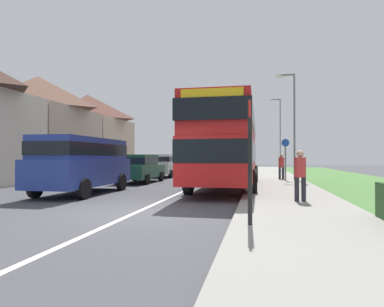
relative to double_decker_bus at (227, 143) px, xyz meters
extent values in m
plane|color=#424247|center=(-1.71, -7.41, -2.14)|extent=(120.00, 120.00, 0.00)
cube|color=silver|center=(-1.71, 0.59, -2.14)|extent=(0.14, 60.00, 0.01)
cube|color=gray|center=(2.49, -1.41, -2.08)|extent=(3.20, 68.00, 0.12)
cube|color=red|center=(0.00, 0.00, -0.82)|extent=(2.50, 10.64, 1.65)
cube|color=red|center=(0.00, 0.00, 0.78)|extent=(2.45, 10.43, 1.55)
cube|color=black|center=(0.00, 0.00, -0.49)|extent=(2.52, 10.69, 0.76)
cube|color=black|center=(0.00, 0.00, 0.86)|extent=(2.52, 10.69, 0.72)
cube|color=gold|center=(0.00, -5.27, 1.28)|extent=(2.00, 0.08, 0.44)
cylinder|color=black|center=(-1.25, 3.30, -1.64)|extent=(0.30, 1.00, 1.00)
cylinder|color=black|center=(1.25, 3.30, -1.64)|extent=(0.30, 1.00, 1.00)
cylinder|color=black|center=(-1.25, -2.93, -1.64)|extent=(0.30, 1.00, 1.00)
cylinder|color=black|center=(1.25, -2.93, -1.64)|extent=(0.30, 1.00, 1.00)
cube|color=navy|center=(-5.42, -3.56, -1.27)|extent=(1.95, 5.14, 1.02)
cube|color=navy|center=(-5.42, -3.56, -0.34)|extent=(1.72, 4.72, 0.83)
cube|color=black|center=(-5.42, -3.56, -0.39)|extent=(1.75, 4.77, 0.47)
cylinder|color=black|center=(-6.38, -1.97, -1.78)|extent=(0.20, 0.72, 0.72)
cylinder|color=black|center=(-4.47, -1.97, -1.78)|extent=(0.20, 0.72, 0.72)
cylinder|color=black|center=(-6.38, -5.15, -1.78)|extent=(0.20, 0.72, 0.72)
cylinder|color=black|center=(-4.47, -5.15, -1.78)|extent=(0.20, 0.72, 0.72)
cube|color=#19472D|center=(-5.26, 2.51, -1.48)|extent=(1.75, 4.28, 0.72)
cube|color=#19472D|center=(-5.26, 2.30, -0.83)|extent=(1.54, 2.35, 0.59)
cube|color=black|center=(-5.26, 2.30, -0.86)|extent=(1.58, 2.38, 0.33)
cylinder|color=black|center=(-6.12, 3.84, -1.84)|extent=(0.20, 0.60, 0.60)
cylinder|color=black|center=(-4.40, 3.84, -1.84)|extent=(0.20, 0.60, 0.60)
cylinder|color=black|center=(-6.12, 1.19, -1.84)|extent=(0.20, 0.60, 0.60)
cylinder|color=black|center=(-4.40, 1.19, -1.84)|extent=(0.20, 0.60, 0.60)
cube|color=#B7B7BC|center=(-5.42, 7.93, -1.47)|extent=(1.74, 3.99, 0.75)
cube|color=#B7B7BC|center=(-5.42, 7.73, -0.78)|extent=(1.53, 2.20, 0.61)
cube|color=black|center=(-5.42, 7.73, -0.81)|extent=(1.57, 2.22, 0.34)
cylinder|color=black|center=(-6.27, 9.16, -1.84)|extent=(0.20, 0.60, 0.60)
cylinder|color=black|center=(-4.57, 9.16, -1.84)|extent=(0.20, 0.60, 0.60)
cylinder|color=black|center=(-6.27, 6.69, -1.84)|extent=(0.20, 0.60, 0.60)
cylinder|color=black|center=(-4.57, 6.69, -1.84)|extent=(0.20, 0.60, 0.60)
cylinder|color=#23232D|center=(2.59, -5.12, -1.72)|extent=(0.14, 0.14, 0.85)
cylinder|color=#23232D|center=(2.79, -5.12, -1.72)|extent=(0.14, 0.14, 0.85)
cylinder|color=#BF3333|center=(2.69, -5.12, -0.99)|extent=(0.34, 0.34, 0.60)
sphere|color=tan|center=(2.69, -5.12, -0.58)|extent=(0.22, 0.22, 0.22)
cylinder|color=#23232D|center=(2.71, 5.35, -1.72)|extent=(0.14, 0.14, 0.85)
cylinder|color=#23232D|center=(2.91, 5.35, -1.72)|extent=(0.14, 0.14, 0.85)
cylinder|color=#BF3333|center=(2.81, 5.35, -0.99)|extent=(0.34, 0.34, 0.60)
sphere|color=tan|center=(2.81, 5.35, -0.58)|extent=(0.22, 0.22, 0.22)
cylinder|color=black|center=(1.29, -8.99, -0.84)|extent=(0.09, 0.09, 2.60)
cube|color=red|center=(1.29, -8.99, 0.26)|extent=(0.04, 0.44, 0.32)
cube|color=black|center=(1.29, -8.97, -0.59)|extent=(0.06, 0.52, 0.68)
cylinder|color=slate|center=(2.97, 4.28, -1.09)|extent=(0.08, 0.08, 2.10)
cylinder|color=blue|center=(2.97, 4.28, 0.16)|extent=(0.44, 0.03, 0.44)
cylinder|color=slate|center=(3.59, 5.42, 1.14)|extent=(0.12, 0.12, 6.57)
cube|color=slate|center=(3.14, 5.42, 4.38)|extent=(0.90, 0.10, 0.10)
cube|color=silver|center=(2.69, 5.42, 4.31)|extent=(0.36, 0.20, 0.14)
cylinder|color=slate|center=(3.65, 20.12, 1.65)|extent=(0.12, 0.12, 7.58)
cube|color=slate|center=(3.20, 20.12, 5.39)|extent=(0.90, 0.10, 0.10)
cube|color=silver|center=(2.75, 20.12, 5.32)|extent=(0.36, 0.20, 0.14)
cube|color=tan|center=(-13.75, 4.96, 0.27)|extent=(6.45, 6.71, 4.82)
pyramid|color=brown|center=(-13.75, 4.96, 3.84)|extent=(6.45, 6.71, 2.31)
cube|color=#C1A88E|center=(-13.75, 11.81, 0.27)|extent=(6.45, 6.71, 4.82)
pyramid|color=brown|center=(-13.75, 11.81, 3.84)|extent=(6.45, 6.71, 2.31)
camera|label=1|loc=(1.47, -15.67, -0.69)|focal=31.09mm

